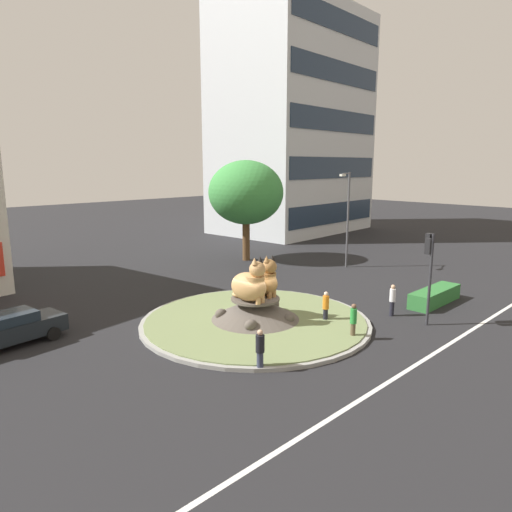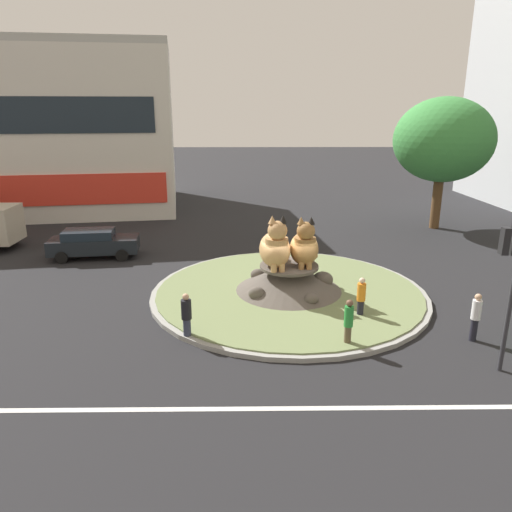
{
  "view_description": "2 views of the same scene",
  "coord_description": "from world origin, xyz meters",
  "px_view_note": "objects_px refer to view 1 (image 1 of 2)",
  "views": [
    {
      "loc": [
        -16.25,
        -16.57,
        8.19
      ],
      "look_at": [
        1.38,
        1.35,
        3.2
      ],
      "focal_mm": 32.63,
      "sensor_mm": 36.0,
      "label": 1
    },
    {
      "loc": [
        -1.67,
        -19.86,
        7.91
      ],
      "look_at": [
        -1.44,
        -1.24,
        2.17
      ],
      "focal_mm": 34.21,
      "sensor_mm": 36.0,
      "label": 2
    }
  ],
  "objects_px": {
    "cat_statue_calico": "(250,285)",
    "pedestrian_white_shirt": "(392,299)",
    "streetlight_arm": "(347,214)",
    "pedestrian_green_shirt": "(353,320)",
    "pedestrian_orange_shirt": "(326,307)",
    "pedestrian_black_shirt": "(260,349)",
    "traffic_light_mast": "(429,259)",
    "sedan_on_far_lane": "(9,329)",
    "broadleaf_tree_behind_island": "(246,193)",
    "cat_statue_tabby": "(264,280)",
    "office_tower": "(293,124)"
  },
  "relations": [
    {
      "from": "cat_statue_calico",
      "to": "pedestrian_white_shirt",
      "type": "relative_size",
      "value": 1.39
    },
    {
      "from": "cat_statue_calico",
      "to": "pedestrian_white_shirt",
      "type": "bearing_deg",
      "value": 50.64
    },
    {
      "from": "streetlight_arm",
      "to": "pedestrian_white_shirt",
      "type": "height_order",
      "value": "streetlight_arm"
    },
    {
      "from": "pedestrian_green_shirt",
      "to": "streetlight_arm",
      "type": "bearing_deg",
      "value": 106.88
    },
    {
      "from": "pedestrian_orange_shirt",
      "to": "pedestrian_black_shirt",
      "type": "distance_m",
      "value": 6.66
    },
    {
      "from": "traffic_light_mast",
      "to": "pedestrian_green_shirt",
      "type": "relative_size",
      "value": 2.69
    },
    {
      "from": "cat_statue_calico",
      "to": "sedan_on_far_lane",
      "type": "xyz_separation_m",
      "value": [
        -9.56,
        5.9,
        -1.4
      ]
    },
    {
      "from": "broadleaf_tree_behind_island",
      "to": "pedestrian_green_shirt",
      "type": "bearing_deg",
      "value": -118.26
    },
    {
      "from": "traffic_light_mast",
      "to": "broadleaf_tree_behind_island",
      "type": "bearing_deg",
      "value": -12.17
    },
    {
      "from": "pedestrian_orange_shirt",
      "to": "pedestrian_white_shirt",
      "type": "xyz_separation_m",
      "value": [
        3.6,
        -1.79,
        0.03
      ]
    },
    {
      "from": "cat_statue_calico",
      "to": "sedan_on_far_lane",
      "type": "height_order",
      "value": "cat_statue_calico"
    },
    {
      "from": "cat_statue_tabby",
      "to": "pedestrian_orange_shirt",
      "type": "xyz_separation_m",
      "value": [
        1.92,
        -2.64,
        -1.27
      ]
    },
    {
      "from": "streetlight_arm",
      "to": "sedan_on_far_lane",
      "type": "xyz_separation_m",
      "value": [
        -24.66,
        1.2,
        -3.52
      ]
    },
    {
      "from": "cat_statue_tabby",
      "to": "pedestrian_orange_shirt",
      "type": "distance_m",
      "value": 3.5
    },
    {
      "from": "sedan_on_far_lane",
      "to": "streetlight_arm",
      "type": "bearing_deg",
      "value": -9.69
    },
    {
      "from": "pedestrian_orange_shirt",
      "to": "sedan_on_far_lane",
      "type": "distance_m",
      "value": 15.17
    },
    {
      "from": "traffic_light_mast",
      "to": "pedestrian_green_shirt",
      "type": "height_order",
      "value": "traffic_light_mast"
    },
    {
      "from": "cat_statue_calico",
      "to": "pedestrian_white_shirt",
      "type": "height_order",
      "value": "cat_statue_calico"
    },
    {
      "from": "traffic_light_mast",
      "to": "cat_statue_calico",
      "type": "bearing_deg",
      "value": 49.88
    },
    {
      "from": "office_tower",
      "to": "pedestrian_black_shirt",
      "type": "distance_m",
      "value": 42.46
    },
    {
      "from": "pedestrian_black_shirt",
      "to": "pedestrian_white_shirt",
      "type": "relative_size",
      "value": 1.0
    },
    {
      "from": "traffic_light_mast",
      "to": "pedestrian_green_shirt",
      "type": "xyz_separation_m",
      "value": [
        -4.41,
        1.41,
        -2.54
      ]
    },
    {
      "from": "streetlight_arm",
      "to": "sedan_on_far_lane",
      "type": "relative_size",
      "value": 1.56
    },
    {
      "from": "traffic_light_mast",
      "to": "sedan_on_far_lane",
      "type": "height_order",
      "value": "traffic_light_mast"
    },
    {
      "from": "cat_statue_tabby",
      "to": "traffic_light_mast",
      "type": "distance_m",
      "value": 8.44
    },
    {
      "from": "streetlight_arm",
      "to": "pedestrian_white_shirt",
      "type": "xyz_separation_m",
      "value": [
        -8.33,
        -8.83,
        -3.41
      ]
    },
    {
      "from": "pedestrian_green_shirt",
      "to": "pedestrian_white_shirt",
      "type": "xyz_separation_m",
      "value": [
        4.54,
        0.52,
        -0.02
      ]
    },
    {
      "from": "broadleaf_tree_behind_island",
      "to": "pedestrian_orange_shirt",
      "type": "distance_m",
      "value": 17.6
    },
    {
      "from": "traffic_light_mast",
      "to": "cat_statue_tabby",
      "type": "bearing_deg",
      "value": 42.56
    },
    {
      "from": "cat_statue_calico",
      "to": "office_tower",
      "type": "relative_size",
      "value": 0.09
    },
    {
      "from": "cat_statue_tabby",
      "to": "sedan_on_far_lane",
      "type": "distance_m",
      "value": 12.26
    },
    {
      "from": "pedestrian_white_shirt",
      "to": "pedestrian_black_shirt",
      "type": "bearing_deg",
      "value": -68.66
    },
    {
      "from": "office_tower",
      "to": "broadleaf_tree_behind_island",
      "type": "height_order",
      "value": "office_tower"
    },
    {
      "from": "cat_statue_calico",
      "to": "broadleaf_tree_behind_island",
      "type": "xyz_separation_m",
      "value": [
        11.41,
        12.42,
        3.57
      ]
    },
    {
      "from": "cat_statue_tabby",
      "to": "traffic_light_mast",
      "type": "xyz_separation_m",
      "value": [
        5.39,
        -6.36,
        1.32
      ]
    },
    {
      "from": "cat_statue_tabby",
      "to": "office_tower",
      "type": "bearing_deg",
      "value": 129.43
    },
    {
      "from": "streetlight_arm",
      "to": "pedestrian_green_shirt",
      "type": "relative_size",
      "value": 4.26
    },
    {
      "from": "cat_statue_tabby",
      "to": "pedestrian_orange_shirt",
      "type": "height_order",
      "value": "cat_statue_tabby"
    },
    {
      "from": "cat_statue_calico",
      "to": "cat_statue_tabby",
      "type": "height_order",
      "value": "cat_statue_calico"
    },
    {
      "from": "broadleaf_tree_behind_island",
      "to": "streetlight_arm",
      "type": "height_order",
      "value": "broadleaf_tree_behind_island"
    },
    {
      "from": "pedestrian_orange_shirt",
      "to": "pedestrian_green_shirt",
      "type": "bearing_deg",
      "value": -79.02
    },
    {
      "from": "traffic_light_mast",
      "to": "broadleaf_tree_behind_island",
      "type": "relative_size",
      "value": 0.56
    },
    {
      "from": "office_tower",
      "to": "sedan_on_far_lane",
      "type": "distance_m",
      "value": 42.73
    },
    {
      "from": "traffic_light_mast",
      "to": "sedan_on_far_lane",
      "type": "relative_size",
      "value": 0.98
    },
    {
      "from": "broadleaf_tree_behind_island",
      "to": "streetlight_arm",
      "type": "distance_m",
      "value": 8.68
    },
    {
      "from": "streetlight_arm",
      "to": "pedestrian_orange_shirt",
      "type": "distance_m",
      "value": 14.27
    },
    {
      "from": "pedestrian_orange_shirt",
      "to": "cat_statue_tabby",
      "type": "bearing_deg",
      "value": 159.01
    },
    {
      "from": "pedestrian_black_shirt",
      "to": "pedestrian_white_shirt",
      "type": "xyz_separation_m",
      "value": [
        10.06,
        -0.16,
        0.02
      ]
    },
    {
      "from": "pedestrian_black_shirt",
      "to": "broadleaf_tree_behind_island",
      "type": "bearing_deg",
      "value": 29.72
    },
    {
      "from": "broadleaf_tree_behind_island",
      "to": "traffic_light_mast",
      "type": "bearing_deg",
      "value": -104.46
    }
  ]
}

